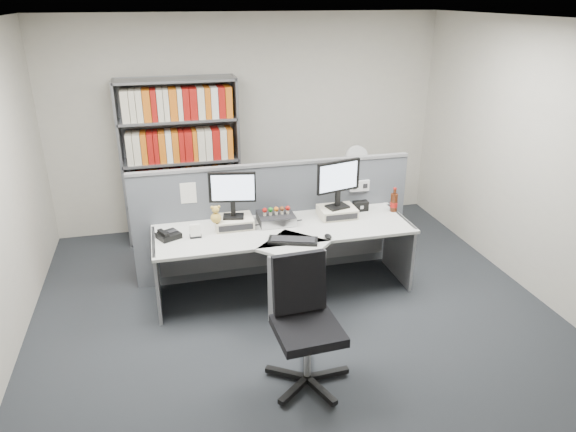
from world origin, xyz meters
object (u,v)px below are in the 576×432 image
object	(u,v)px
monitor_right	(338,180)
desk_calendar	(195,232)
mouse	(328,236)
shelving_unit	(182,163)
desk	(289,261)
office_chair	(305,319)
desk_phone	(168,235)
monitor_left	(232,191)
desktop_pc	(276,218)
filing_cabinet	(353,208)
speaker	(360,206)
desk_fan	(356,160)
cola_bottle	(394,202)
keyboard	(293,240)

from	to	relation	value
monitor_right	desk_calendar	size ratio (longest dim) A/B	3.82
mouse	shelving_unit	xyz separation A→B (m)	(-1.25, 1.96, 0.24)
desk	office_chair	xyz separation A→B (m)	(-0.16, -1.14, 0.10)
monitor_right	desk_phone	bearing A→B (deg)	-175.95
monitor_left	desktop_pc	size ratio (longest dim) A/B	1.31
desk	filing_cabinet	xyz separation A→B (m)	(1.20, 1.40, -0.11)
speaker	desk_fan	xyz separation A→B (m)	(0.29, 0.92, 0.23)
desk_phone	cola_bottle	world-z (taller)	cola_bottle
desktop_pc	office_chair	xyz separation A→B (m)	(-0.12, -1.52, -0.21)
desk	desk_calendar	world-z (taller)	desk_calendar
desk_phone	desk_calendar	world-z (taller)	desk_calendar
monitor_right	mouse	size ratio (longest dim) A/B	4.78
monitor_left	monitor_right	bearing A→B (deg)	0.01
shelving_unit	desk_fan	xyz separation A→B (m)	(2.10, -0.45, 0.03)
speaker	desk_fan	distance (m)	0.99
cola_bottle	desktop_pc	bearing A→B (deg)	179.92
speaker	cola_bottle	xyz separation A→B (m)	(0.34, -0.10, 0.05)
desk_phone	cola_bottle	size ratio (longest dim) A/B	0.97
desk_fan	office_chair	world-z (taller)	desk_fan
desk	monitor_left	world-z (taller)	monitor_left
shelving_unit	monitor_right	bearing A→B (deg)	-44.01
keyboard	speaker	world-z (taller)	speaker
filing_cabinet	desk_phone	bearing A→B (deg)	-154.00
desk_calendar	desk_fan	xyz separation A→B (m)	(2.08, 1.18, 0.23)
keyboard	desk_phone	size ratio (longest dim) A/B	1.95
monitor_left	cola_bottle	distance (m)	1.76
monitor_left	keyboard	world-z (taller)	monitor_left
desk	desk_calendar	bearing A→B (deg)	166.05
desk_phone	filing_cabinet	xyz separation A→B (m)	(2.34, 1.14, -0.40)
desktop_pc	office_chair	size ratio (longest dim) A/B	0.35
mouse	desk_calendar	distance (m)	1.28
office_chair	desktop_pc	bearing A→B (deg)	85.62
cola_bottle	mouse	bearing A→B (deg)	-151.48
keyboard	shelving_unit	size ratio (longest dim) A/B	0.25
filing_cabinet	desk_fan	size ratio (longest dim) A/B	1.46
desktop_pc	mouse	xyz separation A→B (m)	(0.40, -0.49, -0.03)
desk_calendar	office_chair	world-z (taller)	office_chair
mouse	desk	bearing A→B (deg)	161.85
mouse	cola_bottle	xyz separation A→B (m)	(0.90, 0.49, 0.08)
speaker	cola_bottle	size ratio (longest dim) A/B	0.60
desk	desk_calendar	xyz separation A→B (m)	(-0.88, 0.22, 0.32)
desk	mouse	world-z (taller)	mouse
monitor_right	desk_fan	world-z (taller)	monitor_right
monitor_left	monitor_right	xyz separation A→B (m)	(1.10, 0.00, 0.02)
office_chair	filing_cabinet	bearing A→B (deg)	61.79
desktop_pc	shelving_unit	size ratio (longest dim) A/B	0.18
desk_phone	speaker	xyz separation A→B (m)	(2.05, 0.22, 0.02)
mouse	speaker	size ratio (longest dim) A/B	0.67
speaker	monitor_left	bearing A→B (deg)	-176.22
monitor_left	keyboard	distance (m)	0.79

